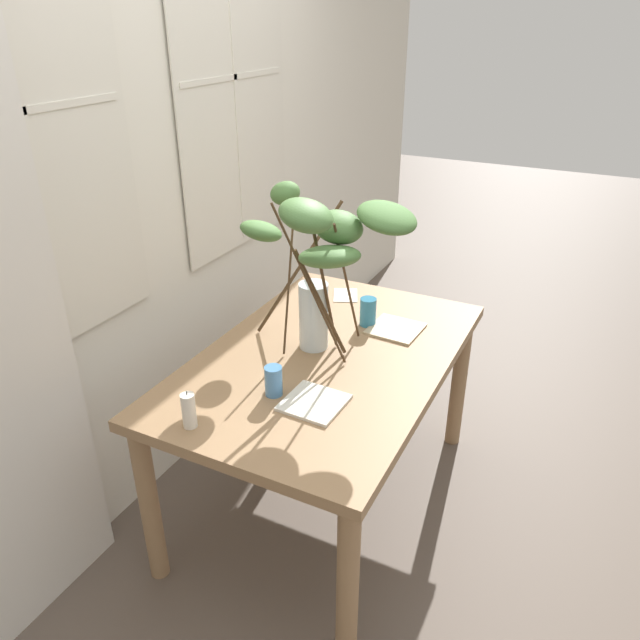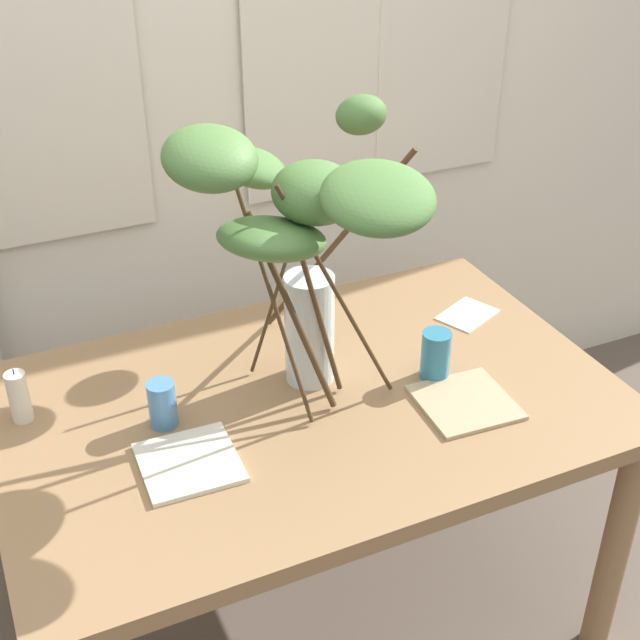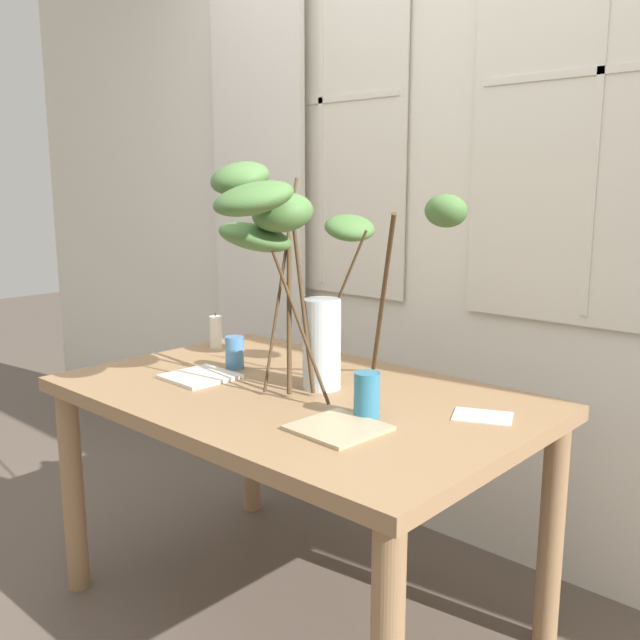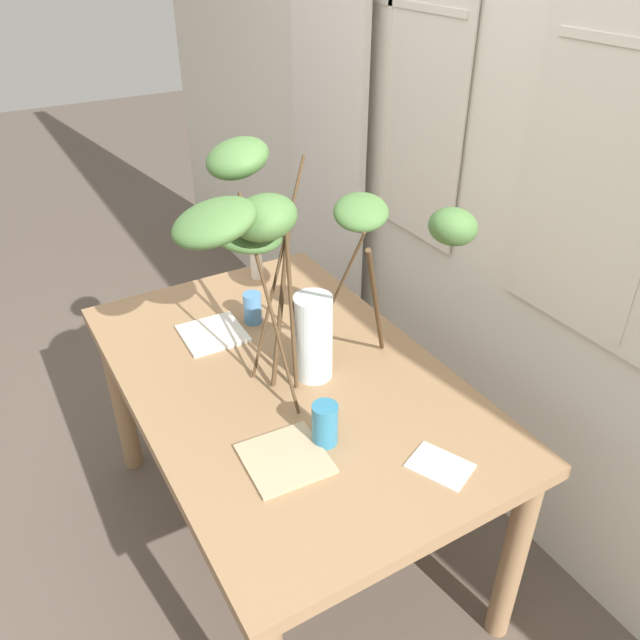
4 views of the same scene
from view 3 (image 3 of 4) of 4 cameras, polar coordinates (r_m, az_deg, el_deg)
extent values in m
plane|color=brown|center=(2.44, -1.91, -22.76)|extent=(14.00, 14.00, 0.00)
cube|color=silver|center=(2.67, 10.53, 12.69)|extent=(5.86, 0.12, 2.88)
cube|color=white|center=(2.98, 0.20, 17.50)|extent=(0.78, 0.01, 1.49)
cube|color=silver|center=(2.97, 0.15, 17.51)|extent=(0.85, 0.01, 1.56)
cube|color=silver|center=(2.97, 0.10, 17.51)|extent=(0.02, 0.01, 1.49)
cube|color=silver|center=(2.97, 0.10, 17.51)|extent=(0.78, 0.01, 0.02)
cube|color=white|center=(2.37, 22.10, 18.38)|extent=(0.78, 0.01, 1.49)
cube|color=silver|center=(2.37, 22.07, 18.40)|extent=(0.85, 0.01, 1.56)
cube|color=silver|center=(2.37, 22.03, 18.41)|extent=(0.02, 0.01, 1.49)
cube|color=silver|center=(2.37, 22.03, 18.41)|extent=(0.78, 0.01, 0.02)
cube|color=silver|center=(3.15, -5.06, 7.01)|extent=(0.55, 0.03, 2.27)
cube|color=#93704C|center=(2.12, -2.04, -6.34)|extent=(1.43, 0.91, 0.04)
cylinder|color=#93704C|center=(2.53, -19.56, -13.03)|extent=(0.07, 0.07, 0.70)
cylinder|color=#93704C|center=(2.95, -5.71, -8.94)|extent=(0.07, 0.07, 0.70)
cylinder|color=#93704C|center=(2.23, 18.39, -16.33)|extent=(0.07, 0.07, 0.70)
cylinder|color=silver|center=(2.11, 0.14, -1.97)|extent=(0.12, 0.12, 0.27)
cylinder|color=silver|center=(2.13, 0.14, -4.28)|extent=(0.10, 0.10, 0.09)
cylinder|color=#47331E|center=(2.17, 1.31, 1.27)|extent=(0.20, 0.06, 0.47)
ellipsoid|color=#477038|center=(2.24, 2.44, 7.55)|extent=(0.21, 0.21, 0.13)
cylinder|color=#47331E|center=(2.12, -3.20, 3.11)|extent=(0.11, 0.25, 0.62)
ellipsoid|color=#477038|center=(2.16, -6.57, 11.45)|extent=(0.24, 0.25, 0.15)
cylinder|color=#47331E|center=(2.10, 5.14, 1.69)|extent=(0.28, 0.27, 0.53)
ellipsoid|color=#477038|center=(2.11, 10.27, 8.77)|extent=(0.19, 0.20, 0.13)
cylinder|color=#47331E|center=(1.97, -2.44, 1.72)|extent=(0.29, 0.03, 0.57)
ellipsoid|color=#477038|center=(1.84, -5.46, 9.87)|extent=(0.23, 0.24, 0.14)
cylinder|color=#47331E|center=(2.05, -1.43, 1.49)|extent=(0.14, 0.06, 0.53)
ellipsoid|color=#477038|center=(1.99, -3.12, 8.78)|extent=(0.22, 0.24, 0.14)
cylinder|color=#47331E|center=(2.09, -2.54, 0.62)|extent=(0.16, 0.16, 0.46)
ellipsoid|color=#477038|center=(2.06, -5.32, 6.76)|extent=(0.32, 0.31, 0.12)
cylinder|color=#4C84BC|center=(2.36, -6.99, -2.67)|extent=(0.06, 0.06, 0.11)
cylinder|color=teal|center=(1.87, 3.85, -6.13)|extent=(0.07, 0.07, 0.12)
cube|color=silver|center=(2.27, -9.79, -4.57)|extent=(0.21, 0.21, 0.01)
cube|color=tan|center=(1.79, 1.49, -8.80)|extent=(0.22, 0.22, 0.01)
cube|color=silver|center=(1.93, 13.15, -7.69)|extent=(0.19, 0.17, 0.00)
cylinder|color=silver|center=(2.67, -8.52, -0.99)|extent=(0.05, 0.05, 0.12)
cylinder|color=black|center=(2.66, -8.56, 0.44)|extent=(0.00, 0.00, 0.01)
camera|label=1|loc=(3.39, -40.17, 18.89)|focal=34.25mm
camera|label=2|loc=(2.16, -52.29, 23.19)|focal=49.13mm
camera|label=4|loc=(0.95, 47.92, 46.04)|focal=35.70mm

